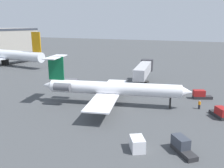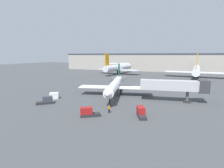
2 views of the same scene
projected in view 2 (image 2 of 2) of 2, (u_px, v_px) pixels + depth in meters
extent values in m
cube|color=#424447|center=(110.00, 97.00, 52.11)|extent=(400.00, 400.00, 0.10)
cylinder|color=white|center=(115.00, 85.00, 53.16)|extent=(8.56, 25.50, 2.53)
cone|color=white|center=(108.00, 95.00, 39.85)|extent=(2.86, 2.71, 2.40)
cone|color=white|center=(119.00, 79.00, 66.56)|extent=(2.71, 3.04, 2.15)
cube|color=white|center=(135.00, 88.00, 53.49)|extent=(11.12, 6.74, 0.24)
cube|color=white|center=(96.00, 87.00, 55.10)|extent=(11.12, 6.74, 0.24)
cylinder|color=#595960|center=(124.00, 79.00, 62.39)|extent=(2.22, 3.47, 1.50)
cylinder|color=#595960|center=(112.00, 79.00, 62.98)|extent=(2.22, 3.47, 1.50)
cube|color=#0C5933|center=(119.00, 70.00, 64.12)|extent=(1.00, 3.17, 4.71)
cube|color=white|center=(119.00, 63.00, 63.75)|extent=(7.18, 3.95, 0.20)
cylinder|color=black|center=(110.00, 101.00, 42.96)|extent=(0.36, 0.36, 2.13)
cylinder|color=black|center=(121.00, 91.00, 55.27)|extent=(0.36, 0.36, 2.13)
cylinder|color=black|center=(111.00, 91.00, 55.71)|extent=(0.36, 0.36, 2.13)
cube|color=#ADADB2|center=(172.00, 85.00, 46.22)|extent=(16.32, 5.15, 2.60)
cube|color=#333338|center=(203.00, 86.00, 44.60)|extent=(2.88, 3.54, 3.20)
cylinder|color=#4C4C51|center=(187.00, 97.00, 45.83)|extent=(0.70, 0.70, 3.09)
cube|color=#262626|center=(187.00, 101.00, 46.04)|extent=(1.80, 1.80, 0.50)
cube|color=black|center=(109.00, 111.00, 37.66)|extent=(0.40, 0.40, 0.85)
cube|color=orange|center=(109.00, 108.00, 37.55)|extent=(0.47, 0.47, 0.60)
sphere|color=tan|center=(109.00, 106.00, 37.48)|extent=(0.24, 0.24, 0.24)
cube|color=#262628|center=(141.00, 116.00, 35.05)|extent=(2.85, 4.23, 0.60)
cube|color=maroon|center=(141.00, 110.00, 35.68)|extent=(2.22, 2.76, 1.30)
cube|color=#262628|center=(44.00, 103.00, 44.47)|extent=(3.92, 3.70, 0.60)
cube|color=#333842|center=(48.00, 99.00, 44.59)|extent=(2.72, 2.64, 1.30)
cube|color=#262628|center=(90.00, 115.00, 35.53)|extent=(4.11, 3.36, 0.60)
cube|color=maroon|center=(86.00, 111.00, 35.22)|extent=(2.77, 2.49, 1.30)
cube|color=silver|center=(54.00, 96.00, 49.99)|extent=(2.90, 2.64, 1.70)
cube|color=#9E998E|center=(156.00, 62.00, 138.09)|extent=(149.97, 19.16, 13.49)
cube|color=#333842|center=(155.00, 54.00, 128.50)|extent=(149.97, 0.60, 1.20)
cylinder|color=silver|center=(119.00, 67.00, 114.25)|extent=(8.15, 33.25, 3.80)
cube|color=orange|center=(107.00, 59.00, 100.88)|extent=(0.83, 4.00, 7.00)
cube|color=silver|center=(119.00, 70.00, 114.50)|extent=(28.30, 9.63, 0.30)
cube|color=black|center=(119.00, 72.00, 114.76)|extent=(1.20, 2.80, 2.40)
cylinder|color=silver|center=(197.00, 70.00, 97.03)|extent=(6.71, 39.56, 3.65)
cube|color=orange|center=(197.00, 61.00, 80.49)|extent=(0.61, 4.01, 7.00)
cube|color=silver|center=(196.00, 72.00, 97.27)|extent=(33.46, 8.56, 0.30)
cube|color=black|center=(196.00, 75.00, 97.53)|extent=(1.20, 2.80, 2.40)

